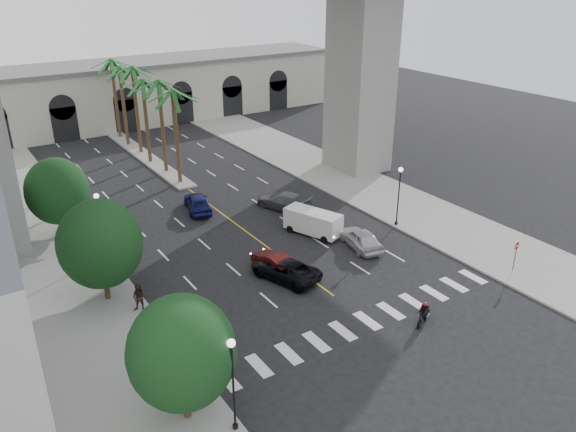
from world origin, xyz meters
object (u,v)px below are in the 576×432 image
at_px(motorcycle_rider, 424,313).
at_px(traffic_signal_far, 180,321).
at_px(car_d, 284,201).
at_px(lamp_post_left_far, 100,220).
at_px(traffic_signal_near, 212,360).
at_px(do_not_enter_sign, 516,250).
at_px(lamp_post_right, 399,191).
at_px(car_a, 361,238).
at_px(pedestrian_a, 191,360).
at_px(car_e, 198,202).
at_px(lamp_post_left_near, 233,377).
at_px(pedestrian_b, 140,298).
at_px(cargo_van, 313,222).
at_px(car_c, 285,269).
at_px(car_b, 275,262).

bearing_deg(motorcycle_rider, traffic_signal_far, 136.44).
xyz_separation_m(traffic_signal_far, car_d, (16.62, 14.96, -1.71)).
xyz_separation_m(lamp_post_left_far, motorcycle_rider, (14.26, -19.55, -2.54)).
height_order(traffic_signal_near, do_not_enter_sign, traffic_signal_near).
height_order(lamp_post_right, traffic_signal_near, lamp_post_right).
bearing_deg(car_a, pedestrian_a, 32.45).
height_order(pedestrian_a, do_not_enter_sign, do_not_enter_sign).
relative_size(traffic_signal_far, car_e, 0.74).
bearing_deg(traffic_signal_near, lamp_post_left_far, 90.31).
distance_m(lamp_post_left_near, pedestrian_b, 12.48).
height_order(lamp_post_left_far, traffic_signal_near, lamp_post_left_far).
bearing_deg(traffic_signal_near, cargo_van, 39.80).
distance_m(car_a, do_not_enter_sign, 11.47).
bearing_deg(car_d, car_e, -49.52).
bearing_deg(car_c, car_e, -108.48).
bearing_deg(pedestrian_a, car_c, 39.02).
bearing_deg(cargo_van, do_not_enter_sign, -77.87).
xyz_separation_m(car_b, cargo_van, (5.94, 3.40, 0.46)).
height_order(lamp_post_left_near, car_a, lamp_post_left_near).
relative_size(lamp_post_left_near, pedestrian_a, 2.82).
distance_m(lamp_post_right, car_b, 13.17).
height_order(cargo_van, pedestrian_a, cargo_van).
relative_size(lamp_post_right, car_a, 1.15).
distance_m(lamp_post_right, traffic_signal_near, 25.02).
bearing_deg(car_d, lamp_post_left_near, 32.54).
xyz_separation_m(car_c, car_e, (-0.02, 14.61, 0.10)).
bearing_deg(lamp_post_left_far, car_a, -28.15).
height_order(traffic_signal_near, motorcycle_rider, traffic_signal_near).
xyz_separation_m(lamp_post_left_far, lamp_post_right, (22.80, -8.00, 0.00)).
xyz_separation_m(lamp_post_left_near, car_d, (16.72, 21.46, -2.42)).
xyz_separation_m(lamp_post_left_far, car_c, (9.90, -10.21, -2.48)).
distance_m(car_b, car_d, 11.48).
xyz_separation_m(lamp_post_right, cargo_van, (-6.96, 2.61, -2.07)).
relative_size(lamp_post_right, pedestrian_a, 2.82).
height_order(motorcycle_rider, do_not_enter_sign, do_not_enter_sign).
relative_size(car_b, car_c, 0.79).
height_order(car_e, pedestrian_a, pedestrian_a).
bearing_deg(car_e, car_d, 163.99).
bearing_deg(pedestrian_b, lamp_post_left_near, -51.93).
bearing_deg(traffic_signal_near, motorcycle_rider, -4.23).
bearing_deg(car_c, traffic_signal_near, 21.65).
bearing_deg(pedestrian_a, do_not_enter_sign, 2.48).
relative_size(car_d, pedestrian_a, 2.92).
bearing_deg(car_b, traffic_signal_far, 25.38).
height_order(traffic_signal_near, pedestrian_b, traffic_signal_near).
xyz_separation_m(lamp_post_right, motorcycle_rider, (-8.54, -11.55, -2.54)).
bearing_deg(pedestrian_a, car_a, 29.05).
xyz_separation_m(pedestrian_a, do_not_enter_sign, (24.50, -2.40, 0.68)).
relative_size(lamp_post_left_far, lamp_post_right, 1.00).
distance_m(lamp_post_right, car_a, 5.91).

